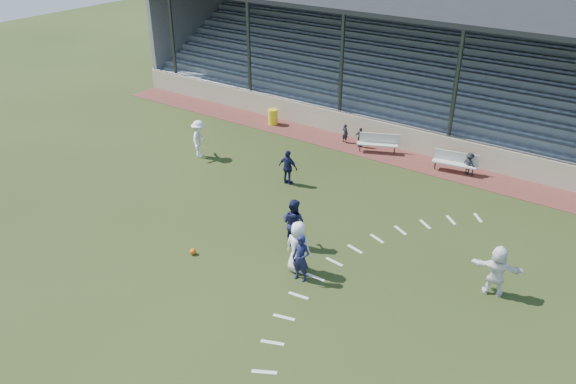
# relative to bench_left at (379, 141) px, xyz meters

# --- Properties ---
(ground) EXTENTS (90.00, 90.00, 0.00)m
(ground) POSITION_rel_bench_left_xyz_m (0.07, -10.51, -0.58)
(ground) COLOR #273315
(ground) RESTS_ON ground
(cinder_track) EXTENTS (34.00, 2.00, 0.02)m
(cinder_track) POSITION_rel_bench_left_xyz_m (0.07, -0.01, -0.57)
(cinder_track) COLOR #572722
(cinder_track) RESTS_ON ground
(retaining_wall) EXTENTS (34.00, 0.18, 1.20)m
(retaining_wall) POSITION_rel_bench_left_xyz_m (0.07, 1.04, 0.02)
(retaining_wall) COLOR #BEB192
(retaining_wall) RESTS_ON ground
(bench_left) EXTENTS (1.99, 1.24, 0.95)m
(bench_left) POSITION_rel_bench_left_xyz_m (0.00, 0.00, 0.00)
(bench_left) COLOR beige
(bench_left) RESTS_ON cinder_track
(bench_right) EXTENTS (2.04, 0.78, 0.95)m
(bench_right) POSITION_rel_bench_left_xyz_m (3.92, -0.01, 0.00)
(bench_right) COLOR beige
(bench_right) RESTS_ON cinder_track
(trash_bin) EXTENTS (0.53, 0.53, 0.85)m
(trash_bin) POSITION_rel_bench_left_xyz_m (-6.52, 0.06, -0.14)
(trash_bin) COLOR yellow
(trash_bin) RESTS_ON cinder_track
(football) EXTENTS (0.23, 0.23, 0.23)m
(football) POSITION_rel_bench_left_xyz_m (-1.43, -11.85, -0.47)
(football) COLOR #E15B0D
(football) RESTS_ON ground
(player_white_lead) EXTENTS (0.99, 0.70, 1.91)m
(player_white_lead) POSITION_rel_bench_left_xyz_m (2.21, -10.51, 0.37)
(player_white_lead) COLOR white
(player_white_lead) RESTS_ON ground
(player_navy_lead) EXTENTS (0.66, 0.47, 1.70)m
(player_navy_lead) POSITION_rel_bench_left_xyz_m (2.56, -10.87, 0.26)
(player_navy_lead) COLOR #16183D
(player_navy_lead) RESTS_ON ground
(player_navy_mid) EXTENTS (0.94, 0.75, 1.87)m
(player_navy_mid) POSITION_rel_bench_left_xyz_m (1.16, -9.25, 0.35)
(player_navy_mid) COLOR #16183D
(player_navy_mid) RESTS_ON ground
(player_white_wing) EXTENTS (1.15, 1.39, 1.86)m
(player_white_wing) POSITION_rel_bench_left_xyz_m (-6.93, -5.44, 0.35)
(player_white_wing) COLOR white
(player_white_wing) RESTS_ON ground
(player_navy_wing) EXTENTS (0.94, 0.42, 1.59)m
(player_navy_wing) POSITION_rel_bench_left_xyz_m (-1.76, -5.36, 0.21)
(player_navy_wing) COLOR #16183D
(player_navy_wing) RESTS_ON ground
(player_white_back) EXTENTS (1.71, 0.85, 1.77)m
(player_white_back) POSITION_rel_bench_left_xyz_m (8.08, -7.94, 0.30)
(player_white_back) COLOR white
(player_white_back) RESTS_ON ground
(sub_left_near) EXTENTS (0.41, 0.32, 1.00)m
(sub_left_near) POSITION_rel_bench_left_xyz_m (-1.95, 0.09, -0.06)
(sub_left_near) COLOR black
(sub_left_near) RESTS_ON cinder_track
(sub_left_far) EXTENTS (0.63, 0.34, 1.01)m
(sub_left_far) POSITION_rel_bench_left_xyz_m (-1.03, 0.03, -0.06)
(sub_left_far) COLOR black
(sub_left_far) RESTS_ON cinder_track
(sub_right) EXTENTS (0.77, 0.58, 1.05)m
(sub_right) POSITION_rel_bench_left_xyz_m (4.53, 0.08, -0.04)
(sub_right) COLOR black
(sub_right) RESTS_ON cinder_track
(grandstand) EXTENTS (34.60, 9.00, 6.61)m
(grandstand) POSITION_rel_bench_left_xyz_m (0.07, 5.75, 1.62)
(grandstand) COLOR gray
(grandstand) RESTS_ON ground
(penalty_arc) EXTENTS (3.89, 14.63, 0.01)m
(penalty_arc) POSITION_rel_bench_left_xyz_m (4.19, -10.51, -0.58)
(penalty_arc) COLOR silver
(penalty_arc) RESTS_ON ground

